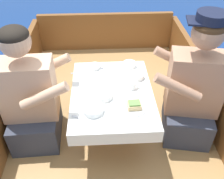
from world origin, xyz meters
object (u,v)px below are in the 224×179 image
person_starboard (192,91)px  coffee_cup_starboard (95,66)px  coffee_cup_port (133,85)px  person_port (31,100)px  sandwich (134,105)px

person_starboard → coffee_cup_starboard: bearing=-15.3°
coffee_cup_port → person_port: bearing=-174.8°
coffee_cup_starboard → sandwich: bearing=-62.1°
person_starboard → sandwich: size_ratio=10.63×
coffee_cup_starboard → person_port: bearing=-143.7°
person_starboard → coffee_cup_port: person_starboard is taller
coffee_cup_port → person_starboard: bearing=-9.9°
person_port → person_starboard: size_ratio=0.94×
person_starboard → sandwich: 0.49m
person_port → person_starboard: 1.22m
person_port → coffee_cup_starboard: person_port is taller
person_starboard → coffee_cup_port: size_ratio=10.73×
sandwich → person_port: bearing=167.7°
sandwich → coffee_cup_port: (0.02, 0.23, -0.00)m
sandwich → coffee_cup_starboard: 0.58m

